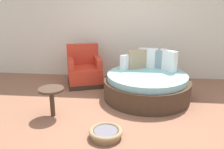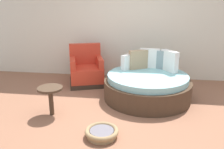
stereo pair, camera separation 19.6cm
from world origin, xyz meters
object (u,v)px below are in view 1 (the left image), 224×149
round_daybed (147,85)px  pet_basket (106,133)px  side_table (51,93)px  red_armchair (84,71)px

round_daybed → pet_basket: size_ratio=3.49×
round_daybed → side_table: bearing=-148.9°
red_armchair → pet_basket: red_armchair is taller
round_daybed → red_armchair: bearing=154.7°
round_daybed → side_table: size_ratio=3.42×
side_table → round_daybed: bearing=31.1°
pet_basket → side_table: size_ratio=0.98×
round_daybed → side_table: 1.97m
round_daybed → side_table: (-1.68, -1.02, 0.15)m
round_daybed → pet_basket: (-0.67, -1.61, -0.21)m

